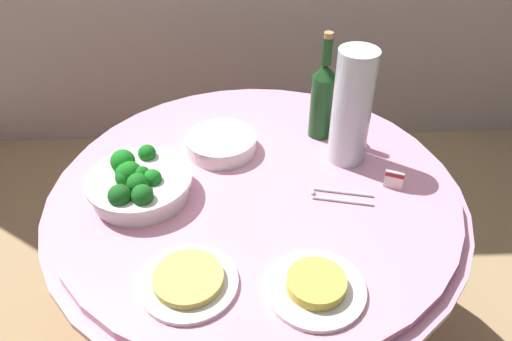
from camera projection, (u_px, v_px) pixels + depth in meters
The scene contains 10 objects.
ground_plane at pixel (256, 339), 1.82m from camera, with size 6.00×6.00×0.00m, color tan.
buffet_table at pixel (256, 272), 1.59m from camera, with size 1.16×1.16×0.74m.
broccoli_bowl at pixel (138, 183), 1.30m from camera, with size 0.28×0.28×0.11m.
plate_stack at pixel (221, 144), 1.48m from camera, with size 0.21×0.21×0.05m.
wine_bottle at pixel (323, 98), 1.49m from camera, with size 0.07×0.07×0.34m.
decorative_fruit_vase at pixel (351, 113), 1.37m from camera, with size 0.11×0.11×0.34m.
serving_tongs at pixel (340, 196), 1.32m from camera, with size 0.17×0.08×0.01m.
food_plate_noodles at pixel (189, 281), 1.08m from camera, with size 0.22×0.22×0.03m.
food_plate_fried_egg at pixel (316, 286), 1.07m from camera, with size 0.22×0.22×0.04m.
label_placard_front at pixel (394, 179), 1.34m from camera, with size 0.05×0.03×0.05m.
Camera 1 is at (-0.04, -1.05, 1.61)m, focal length 34.67 mm.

